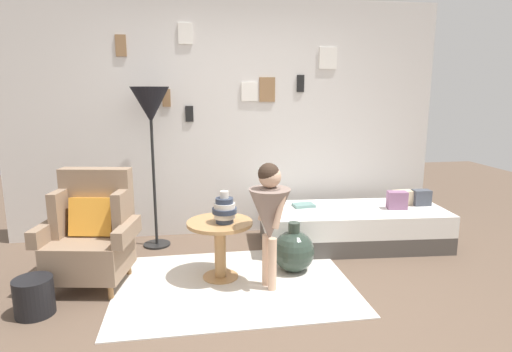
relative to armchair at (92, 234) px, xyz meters
name	(u,v)px	position (x,y,z in m)	size (l,w,h in m)	color
ground_plane	(257,315)	(1.28, -0.76, -0.44)	(12.00, 12.00, 0.00)	brown
gallery_wall	(229,119)	(1.28, 1.19, 0.86)	(4.80, 0.12, 2.60)	silver
rug	(234,284)	(1.17, -0.24, -0.43)	(1.98, 1.44, 0.01)	silver
armchair	(92,234)	(0.00, 0.00, 0.00)	(0.83, 0.69, 0.97)	#9E7042
daybed	(353,227)	(2.53, 0.51, -0.24)	(1.95, 0.94, 0.40)	#4C4742
pillow_head	(421,198)	(3.30, 0.52, 0.04)	(0.18, 0.12, 0.17)	#474C56
pillow_mid	(403,198)	(3.11, 0.58, 0.04)	(0.20, 0.12, 0.16)	beige
pillow_back	(397,200)	(2.97, 0.43, 0.05)	(0.20, 0.12, 0.19)	gray
side_table	(220,238)	(1.07, -0.09, -0.07)	(0.57, 0.57, 0.52)	tan
vase_striped	(225,210)	(1.11, -0.13, 0.20)	(0.21, 0.21, 0.28)	#2D384C
floor_lamp	(151,111)	(0.46, 0.82, 0.98)	(0.39, 0.39, 1.66)	black
person_child	(270,210)	(1.45, -0.35, 0.24)	(0.34, 0.34, 1.06)	#D8AD8E
book_on_daybed	(304,205)	(2.03, 0.67, -0.02)	(0.22, 0.16, 0.03)	slate
demijohn_near	(294,251)	(1.74, -0.05, -0.25)	(0.38, 0.38, 0.46)	#2D3D33
magazine_basket	(34,297)	(-0.33, -0.49, -0.30)	(0.28, 0.28, 0.28)	black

